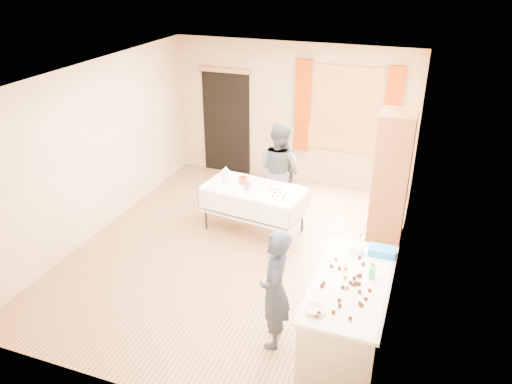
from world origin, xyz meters
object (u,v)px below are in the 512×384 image
at_px(cabinet, 391,177).
at_px(party_table, 254,205).
at_px(chair, 277,187).
at_px(girl, 275,290).
at_px(counter, 348,316).
at_px(woman, 280,170).

height_order(cabinet, party_table, cabinet).
bearing_deg(chair, girl, -48.50).
distance_m(cabinet, chair, 2.11).
bearing_deg(counter, woman, 120.91).
xyz_separation_m(counter, girl, (-0.78, -0.15, 0.25)).
distance_m(cabinet, woman, 1.76).
xyz_separation_m(counter, party_table, (-1.86, 2.12, -0.01)).
bearing_deg(party_table, chair, 95.31).
height_order(cabinet, girl, cabinet).
bearing_deg(cabinet, counter, -92.13).
relative_size(cabinet, chair, 2.03).
xyz_separation_m(chair, girl, (1.04, -3.34, 0.42)).
height_order(chair, girl, girl).
bearing_deg(chair, party_table, -67.76).
xyz_separation_m(party_table, woman, (0.21, 0.63, 0.36)).
relative_size(cabinet, woman, 1.23).
height_order(counter, chair, chair).
relative_size(cabinet, party_table, 1.21).
bearing_deg(counter, girl, -169.30).
bearing_deg(party_table, woman, 78.75).
distance_m(chair, woman, 0.70).
bearing_deg(woman, girl, 132.23).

